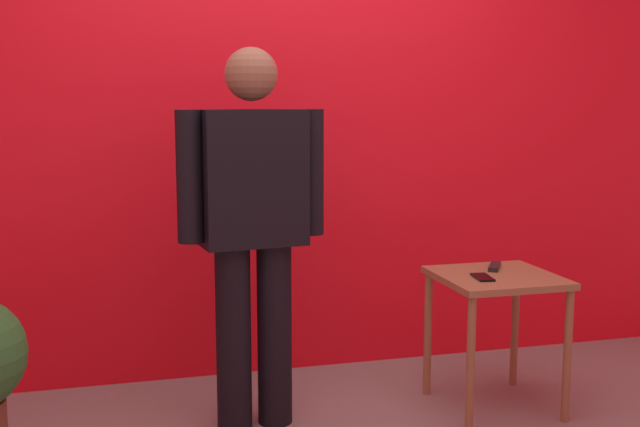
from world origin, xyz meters
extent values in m
cube|color=red|center=(0.00, 1.24, 1.44)|extent=(5.51, 0.12, 2.89)
cylinder|color=black|center=(-0.37, 0.50, 0.40)|extent=(0.17, 0.17, 0.80)
cylinder|color=black|center=(-0.19, 0.53, 0.40)|extent=(0.17, 0.17, 0.80)
cube|color=black|center=(-0.28, 0.51, 1.09)|extent=(0.46, 0.27, 0.57)
cube|color=#2D4784|center=(-0.29, 0.63, 1.11)|extent=(0.12, 0.03, 0.48)
cube|color=#C68CB7|center=(-0.29, 0.63, 1.10)|extent=(0.04, 0.01, 0.43)
cylinder|color=black|center=(-0.54, 0.48, 1.10)|extent=(0.12, 0.12, 0.54)
cylinder|color=black|center=(-0.01, 0.55, 1.10)|extent=(0.12, 0.12, 0.54)
sphere|color=brown|center=(-0.28, 0.51, 1.51)|extent=(0.22, 0.22, 0.22)
cube|color=olive|center=(0.82, 0.43, 0.61)|extent=(0.52, 0.52, 0.03)
cylinder|color=olive|center=(0.59, 0.20, 0.30)|extent=(0.04, 0.04, 0.60)
cylinder|color=olive|center=(1.05, 0.20, 0.30)|extent=(0.04, 0.04, 0.60)
cylinder|color=olive|center=(0.59, 0.66, 0.30)|extent=(0.04, 0.04, 0.60)
cylinder|color=olive|center=(1.05, 0.66, 0.30)|extent=(0.04, 0.04, 0.60)
cube|color=black|center=(0.72, 0.37, 0.63)|extent=(0.09, 0.15, 0.01)
cube|color=black|center=(0.87, 0.54, 0.64)|extent=(0.13, 0.17, 0.02)
camera|label=1|loc=(-0.85, -2.70, 1.41)|focal=43.91mm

